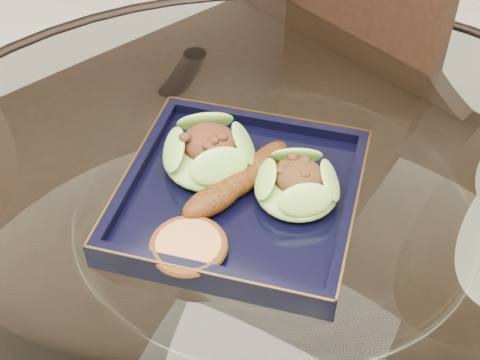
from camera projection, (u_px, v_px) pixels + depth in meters
The scene contains 7 objects.
dining_table at pixel (268, 322), 0.87m from camera, with size 1.13×1.13×0.77m.
dining_chair at pixel (275, 141), 1.18m from camera, with size 0.55×0.55×1.01m.
navy_plate at pixel (240, 198), 0.79m from camera, with size 0.27×0.27×0.02m, color black.
lettuce_wrap_left at pixel (209, 155), 0.80m from camera, with size 0.11×0.11×0.04m, color #58932A.
lettuce_wrap_right at pixel (297, 187), 0.76m from camera, with size 0.10×0.10×0.03m, color #69A42F.
roasted_plantain at pixel (240, 180), 0.77m from camera, with size 0.16×0.03×0.03m, color #602E0A.
crumb_patty at pixel (189, 247), 0.71m from camera, with size 0.07×0.07×0.01m, color #B4753C.
Camera 1 is at (0.21, -0.45, 1.34)m, focal length 50.00 mm.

